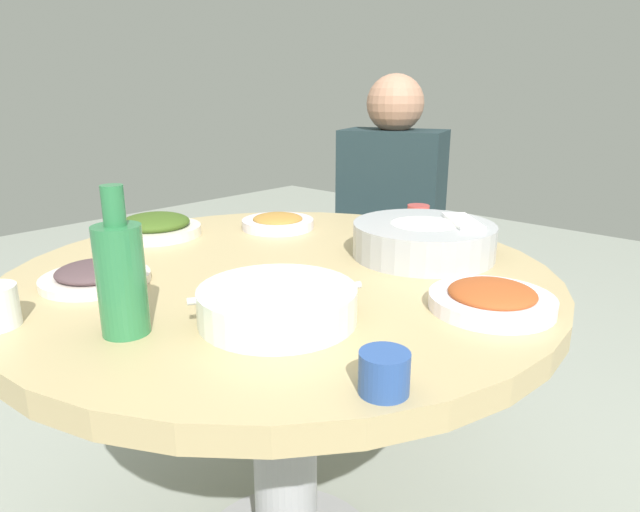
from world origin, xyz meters
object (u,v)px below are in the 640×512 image
Objects in this scene: dish_tofu_braise at (278,222)px; diner_left at (391,207)px; dish_eggplant at (95,275)px; dish_stirfry at (492,299)px; rice_bowl at (424,239)px; tea_cup_far at (418,216)px; dish_greens at (155,226)px; soup_bowl at (278,305)px; green_bottle at (121,276)px; stool_for_diner_left at (386,347)px; round_dining_table at (283,337)px; tea_cup_side at (384,373)px.

dish_tofu_braise is 0.55m from diner_left.
dish_eggplant is 0.75m from dish_stirfry.
rice_bowl is 0.30m from tea_cup_far.
dish_greens is at bearing 7.43° from dish_stirfry.
rice_bowl is 0.69m from dish_greens.
soup_bowl is 1.25× the size of dish_eggplant.
green_bottle is 1.23m from diner_left.
soup_bowl is at bearing 115.48° from diner_left.
stool_for_diner_left is at bearing -101.55° from dish_greens.
dish_stirfry is 0.28× the size of diner_left.
dish_eggplant is 0.86m from tea_cup_far.
round_dining_table reaches higher than stool_for_diner_left.
diner_left reaches higher than round_dining_table.
tea_cup_far is at bearing -59.92° from tea_cup_side.
stool_for_diner_left is (0.07, -1.10, -0.58)m from dish_eggplant.
green_bottle is at bearing 93.16° from tea_cup_far.
dish_greens reaches higher than dish_eggplant.
green_bottle reaches higher than dish_stirfry.
dish_eggplant is at bearing 16.09° from soup_bowl.
stool_for_diner_left is (0.28, -0.80, -0.40)m from round_dining_table.
soup_bowl is at bearing 135.03° from round_dining_table.
soup_bowl is 1.12× the size of dish_greens.
tea_cup_far reaches higher than dish_tofu_braise.
dish_tofu_braise is 0.84× the size of green_bottle.
soup_bowl is 0.74m from tea_cup_far.
dish_greens is 0.31× the size of diner_left.
tea_cup_side is 0.15× the size of stool_for_diner_left.
green_bottle reaches higher than tea_cup_far.
stool_for_diner_left is 0.57× the size of diner_left.
stool_for_diner_left is at bearing -64.52° from soup_bowl.
dish_greens is at bearing 78.45° from diner_left.
dish_greens is 0.84m from diner_left.
tea_cup_far is 0.93× the size of tea_cup_side.
dish_eggplant is (0.38, 0.59, -0.02)m from rice_bowl.
rice_bowl is 0.48m from soup_bowl.
rice_bowl is 1.63× the size of dish_tofu_braise.
green_bottle is 0.31× the size of diner_left.
dish_stirfry is (-0.43, -0.09, 0.18)m from round_dining_table.
round_dining_table is 0.39m from rice_bowl.
green_bottle is 0.43m from tea_cup_side.
diner_left is at bearing -116.57° from stool_for_diner_left.
dish_eggplant is at bearing 31.97° from dish_stirfry.
dish_eggplant is at bearing -16.86° from green_bottle.
dish_greens is at bearing 50.81° from tea_cup_far.
round_dining_table is 5.31× the size of dish_stirfry.
dish_stirfry is at bearing -148.03° from dish_eggplant.
tea_cup_far is 0.08× the size of diner_left.
diner_left is (0.07, -1.10, -0.04)m from dish_eggplant.
dish_tofu_braise is at bearing 91.21° from diner_left.
dish_greens is at bearing 26.51° from rice_bowl.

